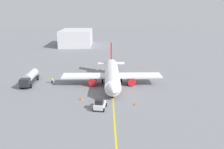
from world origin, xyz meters
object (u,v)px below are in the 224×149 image
object	(u,v)px
pushback_tug	(100,104)
airplane	(112,75)
safety_cone_nose	(135,104)
refueling_worker	(52,81)
safety_cone_wingtip	(81,98)
fuel_tanker	(30,77)

from	to	relation	value
pushback_tug	airplane	bearing A→B (deg)	177.55
pushback_tug	safety_cone_nose	distance (m)	7.78
airplane	refueling_worker	size ratio (longest dim) A/B	17.10
airplane	pushback_tug	size ratio (longest dim) A/B	7.92
refueling_worker	safety_cone_wingtip	xyz separation A→B (m)	(11.13, 10.88, -0.45)
safety_cone_wingtip	fuel_tanker	bearing A→B (deg)	-121.59
safety_cone_wingtip	refueling_worker	bearing A→B (deg)	-135.66
airplane	safety_cone_wingtip	distance (m)	13.31
airplane	safety_cone_wingtip	xyz separation A→B (m)	(11.81, -5.67, -2.35)
pushback_tug	refueling_worker	world-z (taller)	pushback_tug
refueling_worker	safety_cone_wingtip	size ratio (longest dim) A/B	2.30
pushback_tug	safety_cone_nose	size ratio (longest dim) A/B	6.22
airplane	safety_cone_nose	xyz separation A→B (m)	(13.32, 6.47, -2.42)
airplane	fuel_tanker	xyz separation A→B (m)	(1.45, -22.52, -0.98)
fuel_tanker	safety_cone_wingtip	xyz separation A→B (m)	(10.36, 16.85, -1.36)
airplane	refueling_worker	distance (m)	16.68
airplane	pushback_tug	world-z (taller)	airplane
airplane	refueling_worker	bearing A→B (deg)	-87.67
fuel_tanker	safety_cone_nose	xyz separation A→B (m)	(11.87, 28.99, -1.44)
safety_cone_nose	airplane	bearing A→B (deg)	-154.08
safety_cone_nose	fuel_tanker	bearing A→B (deg)	-112.26
fuel_tanker	pushback_tug	distance (m)	26.39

